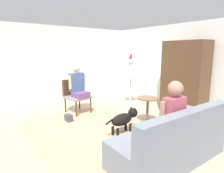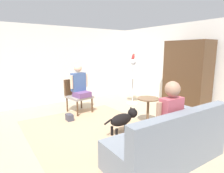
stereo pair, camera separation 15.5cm
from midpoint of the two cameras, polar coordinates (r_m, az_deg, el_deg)
ground_plane at (r=4.29m, az=-0.10°, el=-13.09°), size 6.91×6.91×0.00m
back_wall at (r=5.99m, az=22.65°, el=5.36°), size 6.36×0.12×2.51m
left_wall at (r=6.68m, az=-12.43°, el=6.41°), size 0.12×6.08×2.51m
area_rug at (r=4.29m, az=-4.61°, el=-13.05°), size 3.09×2.56×0.01m
couch at (r=3.23m, az=18.29°, el=-15.77°), size 0.87×2.00×0.90m
armchair at (r=5.52m, az=-9.74°, el=-1.84°), size 0.72×0.66×0.93m
person_on_couch at (r=3.05m, az=18.05°, el=-7.54°), size 0.44×0.52×0.85m
person_on_armchair at (r=5.34m, az=-8.92°, el=0.88°), size 0.49×0.55×0.89m
round_end_table at (r=4.60m, az=11.68°, el=-6.31°), size 0.51×0.51×0.64m
dog at (r=4.07m, az=4.63°, el=-9.60°), size 0.29×0.88×0.52m
bird_cage_stand at (r=6.23m, az=6.95°, el=2.40°), size 0.46×0.46×1.46m
parrot at (r=6.17m, az=7.09°, el=8.89°), size 0.17×0.10×0.18m
armoire_cabinet at (r=5.55m, az=22.22°, el=2.32°), size 1.18×0.56×1.99m
handbag at (r=4.93m, az=-11.73°, el=-9.04°), size 0.22×0.14×0.16m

